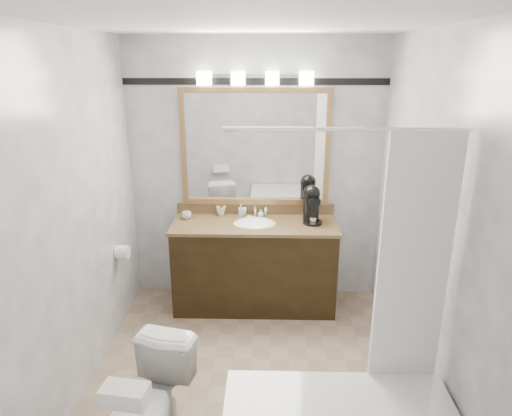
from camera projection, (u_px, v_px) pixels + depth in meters
The scene contains 14 objects.
room at pixel (250, 220), 3.12m from camera, with size 2.42×2.62×2.52m.
vanity at pixel (255, 263), 4.34m from camera, with size 1.53×0.58×0.97m.
mirror at pixel (255, 148), 4.26m from camera, with size 1.40×0.04×1.10m.
vanity_light_bar at pixel (255, 78), 4.01m from camera, with size 1.02×0.14×0.12m.
accent_stripe at pixel (255, 81), 4.08m from camera, with size 2.40×0.01×0.06m, color black.
tp_roll at pixel (122, 252), 3.95m from camera, with size 0.12×0.12×0.11m, color white.
toilet at pixel (148, 408), 2.68m from camera, with size 0.38×0.67×0.69m, color white.
tissue_box at pixel (125, 395), 2.24m from camera, with size 0.23×0.13×0.09m, color white.
coffee_maker at pixel (312, 203), 4.20m from camera, with size 0.18×0.23×0.35m.
cup_left at pixel (187, 215), 4.32m from camera, with size 0.09×0.09×0.07m, color white.
cup_right at pixel (221, 211), 4.41m from camera, with size 0.09×0.09×0.09m, color white.
soap_bottle_a at pixel (241, 210), 4.40m from camera, with size 0.05×0.05×0.11m, color white.
soap_bottle_b at pixel (261, 213), 4.36m from camera, with size 0.06×0.06×0.07m, color white.
soap_bar at pixel (251, 218), 4.32m from camera, with size 0.07×0.04×0.02m, color beige.
Camera 1 is at (0.11, -2.94, 2.31)m, focal length 32.00 mm.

